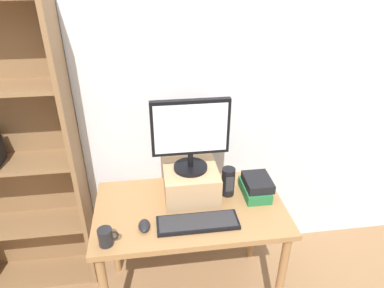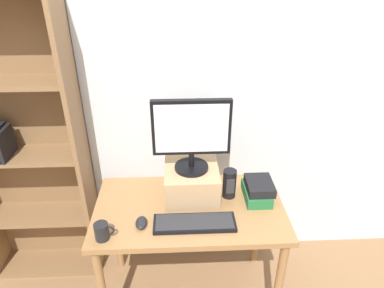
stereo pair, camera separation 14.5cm
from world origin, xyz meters
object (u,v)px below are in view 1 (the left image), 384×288
Objects in this scene: desk at (190,220)px; computer_monitor at (190,133)px; computer_mouse at (144,226)px; desk_speaker at (228,182)px; coffee_mug at (106,237)px; bookshelf_unit at (11,161)px; keyboard at (198,223)px; book_stack at (256,186)px; riser_box at (191,182)px.

desk is 0.55m from computer_monitor.
desk_speaker is at bearing 24.67° from computer_mouse.
desk_speaker is at bearing 24.80° from coffee_mug.
bookshelf_unit reaches higher than keyboard.
bookshelf_unit is 10.36× the size of desk_speaker.
coffee_mug is (-0.49, -0.08, 0.04)m from keyboard.
computer_mouse is at bearing -31.45° from bookshelf_unit.
coffee_mug reaches higher than desk.
desk_speaker is at bearing -4.23° from computer_monitor.
keyboard is 0.46m from book_stack.
computer_monitor is at bearing 174.04° from book_stack.
bookshelf_unit is 18.60× the size of computer_mouse.
riser_box is 3.10× the size of coffee_mug.
desk is 0.20m from keyboard.
riser_box is (1.09, -0.23, -0.11)m from bookshelf_unit.
keyboard is at bearing -132.23° from desk_speaker.
computer_mouse is (-0.29, -0.26, -0.08)m from riser_box.
bookshelf_unit reaches higher than desk_speaker.
riser_box is 0.41m from book_stack.
riser_box reaches higher than desk_speaker.
computer_mouse is at bearing -138.55° from computer_monitor.
computer_monitor is 0.50m from keyboard.
riser_box is 0.23m from desk_speaker.
desk_speaker is at bearing 20.20° from desk.
desk_speaker is at bearing -4.59° from riser_box.
computer_monitor is at bearing 35.66° from coffee_mug.
book_stack is at bearing -10.33° from bookshelf_unit.
coffee_mug is (-0.49, -0.35, -0.05)m from riser_box.
coffee_mug is (0.60, -0.58, -0.16)m from bookshelf_unit.
computer_monitor reaches higher than keyboard.
computer_mouse is 0.58m from desk_speaker.
desk is 2.54× the size of computer_monitor.
keyboard is (1.09, -0.50, -0.19)m from bookshelf_unit.
desk_speaker is (0.23, 0.25, 0.08)m from keyboard.
bookshelf_unit is 1.14m from computer_monitor.
keyboard is at bearing -150.67° from book_stack.
computer_mouse is 0.73m from book_stack.
computer_monitor is at bearing 175.77° from desk_speaker.
desk is at bearing -17.57° from bookshelf_unit.
computer_mouse is (-0.30, 0.01, 0.01)m from keyboard.
desk_speaker is at bearing 171.76° from book_stack.
bookshelf_unit reaches higher than computer_mouse.
keyboard is at bearing -89.00° from computer_monitor.
riser_box reaches higher than computer_mouse.
book_stack is at bearing 18.99° from coffee_mug.
coffee_mug is at bearing -144.34° from computer_monitor.
desk is 1.16m from bookshelf_unit.
book_stack is (0.42, 0.07, 0.16)m from desk.
computer_monitor is 1.87× the size of book_stack.
bookshelf_unit is 1.12m from riser_box.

